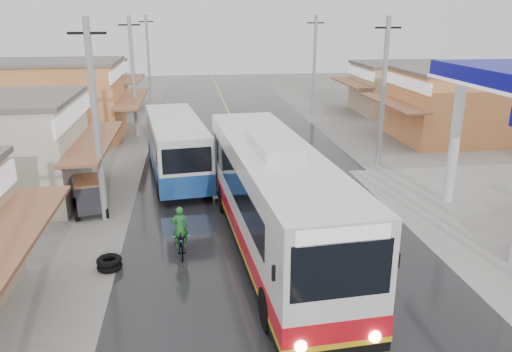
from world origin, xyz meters
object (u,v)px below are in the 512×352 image
(cyclist, at_px, (181,238))
(tricycle_near, at_px, (90,194))
(coach_bus, at_px, (273,198))
(second_bus, at_px, (176,146))
(tyre_stack, at_px, (109,263))

(cyclist, distance_m, tricycle_near, 5.76)
(coach_bus, distance_m, tricycle_near, 8.39)
(second_bus, distance_m, tyre_stack, 10.05)
(second_bus, xyz_separation_m, tricycle_near, (-3.56, -4.63, -0.75))
(coach_bus, height_order, tyre_stack, coach_bus)
(second_bus, bearing_deg, coach_bus, -75.81)
(cyclist, height_order, tyre_stack, cyclist)
(tricycle_near, height_order, tyre_stack, tricycle_near)
(tricycle_near, bearing_deg, cyclist, -62.82)
(tricycle_near, bearing_deg, coach_bus, -46.15)
(tricycle_near, xyz_separation_m, tyre_stack, (1.44, -5.09, -0.66))
(coach_bus, height_order, second_bus, coach_bus)
(coach_bus, relative_size, tricycle_near, 6.29)
(cyclist, xyz_separation_m, tricycle_near, (-3.80, 4.33, 0.27))
(tyre_stack, bearing_deg, cyclist, 18.06)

